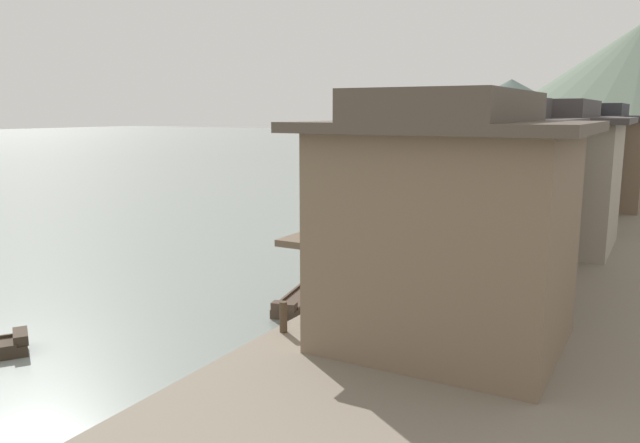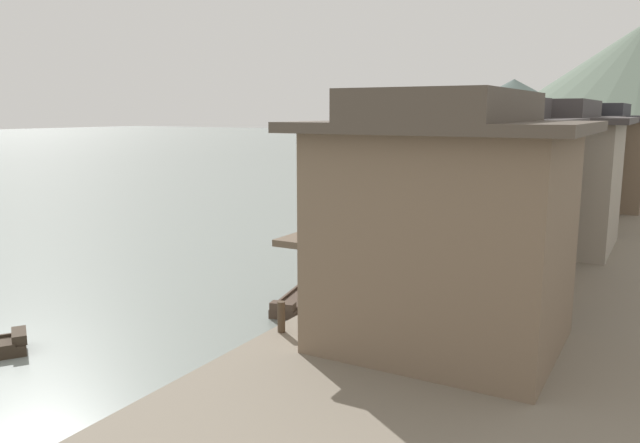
{
  "view_description": "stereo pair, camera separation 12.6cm",
  "coord_description": "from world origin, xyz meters",
  "px_view_note": "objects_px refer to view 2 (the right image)",
  "views": [
    {
      "loc": [
        15.74,
        -8.55,
        6.29
      ],
      "look_at": [
        2.39,
        15.14,
        1.48
      ],
      "focal_mm": 34.87,
      "sensor_mm": 36.0,
      "label": 1
    },
    {
      "loc": [
        15.85,
        -8.49,
        6.29
      ],
      "look_at": [
        2.39,
        15.14,
        1.48
      ],
      "focal_mm": 34.87,
      "sensor_mm": 36.0,
      "label": 2
    }
  ],
  "objects_px": {
    "mooring_post_dock_far": "(472,217)",
    "house_waterfront_far": "(590,156)",
    "boat_moored_third": "(387,244)",
    "boat_moored_far": "(494,198)",
    "boat_upstream_distant": "(300,298)",
    "boat_midriver_upstream": "(519,187)",
    "mooring_post_dock_mid": "(419,246)",
    "boat_moored_nearest": "(545,175)",
    "boat_moored_second": "(428,231)",
    "boat_midriver_drifting": "(402,187)",
    "house_waterfront_second": "(489,192)",
    "stone_bridge": "(520,139)",
    "house_waterfront_tall": "(546,175)",
    "house_waterfront_nearest": "(445,223)",
    "mooring_post_dock_near": "(281,317)",
    "house_waterfront_narrow": "(560,164)"
  },
  "relations": [
    {
      "from": "boat_moored_second",
      "to": "boat_moored_far",
      "type": "height_order",
      "value": "boat_moored_far"
    },
    {
      "from": "boat_moored_nearest",
      "to": "boat_midriver_upstream",
      "type": "xyz_separation_m",
      "value": [
        -0.21,
        -10.53,
        -0.14
      ]
    },
    {
      "from": "mooring_post_dock_near",
      "to": "stone_bridge",
      "type": "xyz_separation_m",
      "value": [
        -7.33,
        62.32,
        2.15
      ]
    },
    {
      "from": "house_waterfront_nearest",
      "to": "boat_moored_second",
      "type": "bearing_deg",
      "value": 110.9
    },
    {
      "from": "boat_moored_nearest",
      "to": "house_waterfront_tall",
      "type": "xyz_separation_m",
      "value": [
        6.04,
        -35.21,
        3.33
      ]
    },
    {
      "from": "boat_moored_far",
      "to": "house_waterfront_nearest",
      "type": "relative_size",
      "value": 0.73
    },
    {
      "from": "boat_moored_nearest",
      "to": "house_waterfront_narrow",
      "type": "height_order",
      "value": "house_waterfront_narrow"
    },
    {
      "from": "boat_moored_second",
      "to": "house_waterfront_tall",
      "type": "height_order",
      "value": "house_waterfront_tall"
    },
    {
      "from": "boat_moored_third",
      "to": "boat_upstream_distant",
      "type": "relative_size",
      "value": 1.27
    },
    {
      "from": "mooring_post_dock_far",
      "to": "house_waterfront_far",
      "type": "bearing_deg",
      "value": 69.04
    },
    {
      "from": "boat_moored_nearest",
      "to": "house_waterfront_second",
      "type": "distance_m",
      "value": 42.66
    },
    {
      "from": "house_waterfront_nearest",
      "to": "house_waterfront_tall",
      "type": "bearing_deg",
      "value": 89.91
    },
    {
      "from": "boat_midriver_drifting",
      "to": "boat_upstream_distant",
      "type": "relative_size",
      "value": 1.36
    },
    {
      "from": "boat_moored_nearest",
      "to": "stone_bridge",
      "type": "xyz_separation_m",
      "value": [
        -5.15,
        12.4,
        2.88
      ]
    },
    {
      "from": "boat_moored_third",
      "to": "house_waterfront_tall",
      "type": "height_order",
      "value": "house_waterfront_tall"
    },
    {
      "from": "stone_bridge",
      "to": "boat_midriver_drifting",
      "type": "bearing_deg",
      "value": -96.41
    },
    {
      "from": "mooring_post_dock_near",
      "to": "house_waterfront_tall",
      "type": "bearing_deg",
      "value": 75.3
    },
    {
      "from": "house_waterfront_tall",
      "to": "mooring_post_dock_far",
      "type": "height_order",
      "value": "house_waterfront_tall"
    },
    {
      "from": "boat_moored_third",
      "to": "boat_midriver_drifting",
      "type": "bearing_deg",
      "value": 110.46
    },
    {
      "from": "boat_moored_far",
      "to": "mooring_post_dock_far",
      "type": "bearing_deg",
      "value": -80.35
    },
    {
      "from": "boat_moored_far",
      "to": "house_waterfront_narrow",
      "type": "relative_size",
      "value": 0.74
    },
    {
      "from": "boat_moored_third",
      "to": "mooring_post_dock_far",
      "type": "bearing_deg",
      "value": 58.22
    },
    {
      "from": "boat_midriver_drifting",
      "to": "house_waterfront_narrow",
      "type": "bearing_deg",
      "value": -42.36
    },
    {
      "from": "boat_upstream_distant",
      "to": "mooring_post_dock_far",
      "type": "height_order",
      "value": "mooring_post_dock_far"
    },
    {
      "from": "house_waterfront_tall",
      "to": "stone_bridge",
      "type": "bearing_deg",
      "value": 103.22
    },
    {
      "from": "house_waterfront_second",
      "to": "house_waterfront_far",
      "type": "relative_size",
      "value": 0.89
    },
    {
      "from": "boat_midriver_drifting",
      "to": "stone_bridge",
      "type": "height_order",
      "value": "stone_bridge"
    },
    {
      "from": "boat_moored_far",
      "to": "boat_midriver_drifting",
      "type": "relative_size",
      "value": 0.97
    },
    {
      "from": "boat_midriver_upstream",
      "to": "mooring_post_dock_mid",
      "type": "xyz_separation_m",
      "value": [
        2.39,
        -29.34,
        0.86
      ]
    },
    {
      "from": "boat_upstream_distant",
      "to": "house_waterfront_second",
      "type": "height_order",
      "value": "house_waterfront_second"
    },
    {
      "from": "boat_moored_far",
      "to": "boat_upstream_distant",
      "type": "bearing_deg",
      "value": -88.96
    },
    {
      "from": "house_waterfront_narrow",
      "to": "house_waterfront_far",
      "type": "relative_size",
      "value": 0.92
    },
    {
      "from": "house_waterfront_tall",
      "to": "boat_moored_third",
      "type": "bearing_deg",
      "value": -165.56
    },
    {
      "from": "boat_midriver_drifting",
      "to": "house_waterfront_far",
      "type": "height_order",
      "value": "house_waterfront_far"
    },
    {
      "from": "boat_moored_nearest",
      "to": "boat_moored_third",
      "type": "distance_m",
      "value": 36.9
    },
    {
      "from": "house_waterfront_nearest",
      "to": "house_waterfront_far",
      "type": "height_order",
      "value": "same"
    },
    {
      "from": "boat_upstream_distant",
      "to": "stone_bridge",
      "type": "height_order",
      "value": "stone_bridge"
    },
    {
      "from": "mooring_post_dock_mid",
      "to": "boat_moored_nearest",
      "type": "bearing_deg",
      "value": 93.13
    },
    {
      "from": "boat_midriver_upstream",
      "to": "house_waterfront_tall",
      "type": "distance_m",
      "value": 25.7
    },
    {
      "from": "mooring_post_dock_far",
      "to": "stone_bridge",
      "type": "height_order",
      "value": "stone_bridge"
    },
    {
      "from": "boat_moored_far",
      "to": "house_waterfront_tall",
      "type": "xyz_separation_m",
      "value": [
        6.26,
        -16.77,
        3.41
      ]
    },
    {
      "from": "boat_moored_far",
      "to": "boat_midriver_drifting",
      "type": "height_order",
      "value": "boat_midriver_drifting"
    },
    {
      "from": "boat_upstream_distant",
      "to": "house_waterfront_far",
      "type": "bearing_deg",
      "value": 75.95
    },
    {
      "from": "house_waterfront_nearest",
      "to": "boat_midriver_drifting",
      "type": "bearing_deg",
      "value": 113.71
    },
    {
      "from": "mooring_post_dock_near",
      "to": "boat_moored_far",
      "type": "bearing_deg",
      "value": 94.37
    },
    {
      "from": "house_waterfront_tall",
      "to": "house_waterfront_far",
      "type": "height_order",
      "value": "same"
    },
    {
      "from": "mooring_post_dock_mid",
      "to": "boat_moored_second",
      "type": "bearing_deg",
      "value": 107.28
    },
    {
      "from": "boat_moored_far",
      "to": "mooring_post_dock_far",
      "type": "height_order",
      "value": "mooring_post_dock_far"
    },
    {
      "from": "house_waterfront_nearest",
      "to": "house_waterfront_narrow",
      "type": "xyz_separation_m",
      "value": [
        -0.48,
        20.01,
        -0.01
      ]
    },
    {
      "from": "boat_moored_third",
      "to": "mooring_post_dock_near",
      "type": "bearing_deg",
      "value": -78.43
    }
  ]
}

